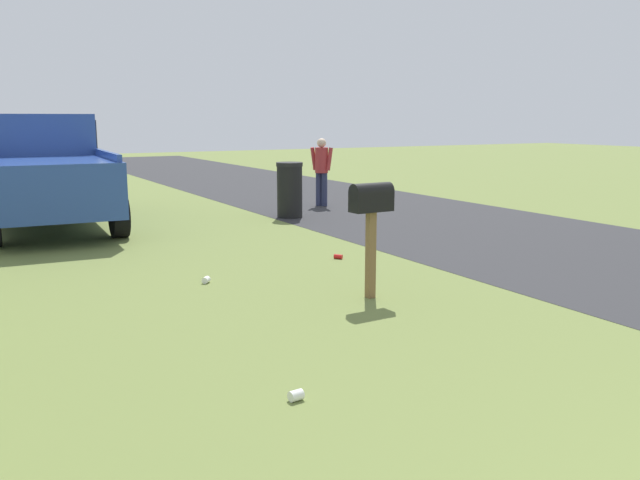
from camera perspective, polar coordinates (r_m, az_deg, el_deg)
mailbox at (r=7.42m, az=4.42°, el=2.87°), size 0.23×0.50×1.31m
pickup_truck at (r=13.70m, az=-22.51°, el=5.82°), size 5.70×2.43×2.09m
trash_bin at (r=13.66m, az=-2.62°, el=4.31°), size 0.54×0.54×1.13m
pedestrian at (r=15.43m, az=0.13°, el=6.24°), size 0.41×0.40×1.56m
litter_can_by_mailbox at (r=9.66m, az=1.57°, el=-1.43°), size 0.14×0.12×0.07m
litter_cup_far_scatter at (r=8.37m, az=-9.74°, el=-3.39°), size 0.13×0.13×0.08m
litter_cup_midfield_b at (r=4.93m, az=-2.07°, el=-13.16°), size 0.09×0.11×0.08m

